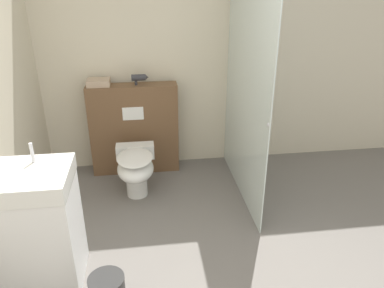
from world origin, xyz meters
TOP-DOWN VIEW (x-y plane):
  - wall_back at (0.00, 2.42)m, footprint 8.00×0.06m
  - partition_panel at (-0.35, 2.23)m, footprint 0.96×0.22m
  - shower_glass at (0.72, 1.64)m, footprint 0.04×1.49m
  - toilet at (-0.35, 1.66)m, footprint 0.39×0.58m
  - sink_vanity at (-0.99, 0.60)m, footprint 0.51×0.50m
  - hair_drier at (-0.26, 2.21)m, footprint 0.18×0.07m
  - folded_towel at (-0.69, 2.25)m, footprint 0.23×0.19m

SIDE VIEW (x-z plane):
  - toilet at x=-0.35m, z-range 0.08..0.55m
  - sink_vanity at x=-0.99m, z-range -0.07..0.98m
  - partition_panel at x=-0.35m, z-range 0.00..1.00m
  - folded_towel at x=-0.69m, z-range 1.00..1.07m
  - shower_glass at x=0.72m, z-range 0.00..2.11m
  - hair_drier at x=-0.26m, z-range 1.02..1.14m
  - wall_back at x=0.00m, z-range 0.00..2.50m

